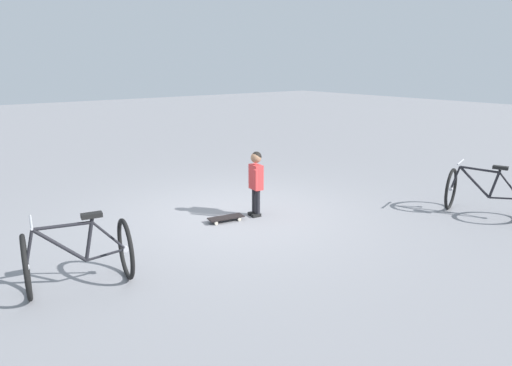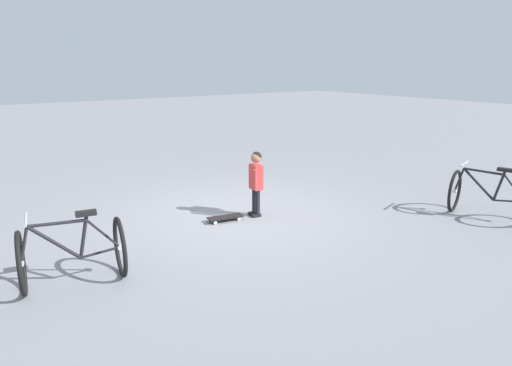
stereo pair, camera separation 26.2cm
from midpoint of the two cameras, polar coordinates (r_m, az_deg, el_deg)
name	(u,v)px [view 2 (the right image)]	position (r m, az deg, el deg)	size (l,w,h in m)	color
ground_plane	(236,215)	(7.37, -1.55, -4.12)	(50.00, 50.00, 0.00)	gray
child_person	(256,177)	(7.17, 1.04, 0.82)	(0.25, 0.35, 1.06)	black
skateboard	(225,217)	(7.09, -2.86, -4.39)	(0.59, 0.28, 0.07)	black
bicycle_near	(489,195)	(8.12, 28.25, -1.33)	(1.00, 1.23, 0.85)	black
bicycle_far	(72,253)	(5.36, -20.97, -8.28)	(1.17, 0.88, 0.85)	black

